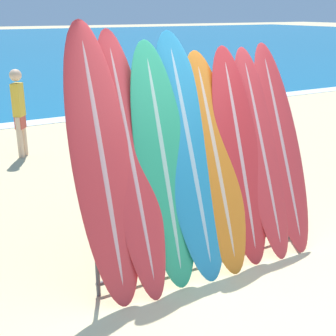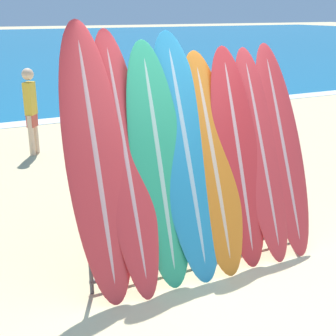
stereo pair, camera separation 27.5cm
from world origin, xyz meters
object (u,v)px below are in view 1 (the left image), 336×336
Objects in this scene: surfboard_slot_6 at (262,152)px; surfboard_slot_7 at (282,147)px; person_mid_beach at (19,110)px; surfboard_slot_1 at (131,163)px; surfboard_slot_4 at (215,162)px; surfboard_slot_2 at (164,165)px; surfboard_slot_0 at (102,164)px; surfboard_rack at (206,225)px; surfboard_slot_5 at (239,156)px; surfboard_slot_3 at (190,155)px.

surfboard_slot_7 is (0.30, 0.01, 0.02)m from surfboard_slot_6.
surfboard_slot_6 reaches higher than person_mid_beach.
surfboard_slot_1 reaches higher than surfboard_slot_7.
surfboard_slot_1 is 4.78m from person_mid_beach.
surfboard_slot_7 is 1.40× the size of person_mid_beach.
surfboard_slot_2 is at bearing 178.88° from surfboard_slot_4.
surfboard_slot_4 is at bearing -178.54° from surfboard_slot_7.
person_mid_beach is at bearing 107.78° from surfboard_slot_6.
surfboard_slot_0 reaches higher than surfboard_slot_1.
surfboard_slot_6 is at bearing 6.68° from surfboard_rack.
person_mid_beach is at bearing 110.97° from surfboard_slot_7.
person_mid_beach reaches higher than surfboard_rack.
surfboard_slot_0 is at bearing 173.34° from surfboard_rack.
surfboard_slot_5 reaches higher than surfboard_slot_4.
surfboard_slot_4 is 4.92m from person_mid_beach.
person_mid_beach is at bearing 93.77° from surfboard_slot_2.
surfboard_slot_7 is at bearing 2.35° from surfboard_slot_6.
person_mid_beach is (0.01, 4.77, -0.34)m from surfboard_slot_1.
surfboard_slot_2 is 1.05× the size of surfboard_slot_4.
surfboard_slot_7 is 5.15m from person_mid_beach.
surfboard_slot_2 reaches higher than surfboard_slot_5.
person_mid_beach is at bearing 104.28° from surfboard_slot_5.
surfboard_slot_4 is at bearing -7.38° from surfboard_slot_3.
surfboard_slot_3 is at bearing -1.53° from surfboard_slot_1.
surfboard_slot_0 is 1.53m from surfboard_slot_5.
surfboard_slot_6 is (0.91, -0.03, -0.10)m from surfboard_slot_3.
surfboard_slot_6 is at bearing 1.03° from surfboard_slot_4.
surfboard_slot_7 is (1.07, 0.10, 0.67)m from surfboard_rack.
surfboard_slot_5 is 1.00× the size of surfboard_slot_7.
surfboard_rack is at bearing -9.83° from surfboard_slot_1.
surfboard_slot_1 is at bearing 178.41° from surfboard_slot_6.
surfboard_rack is 0.98× the size of surfboard_slot_0.
surfboard_slot_1 is 1.05× the size of surfboard_slot_2.
surfboard_slot_2 is at bearing -175.30° from surfboard_slot_3.
surfboard_slot_7 is (1.85, -0.03, -0.09)m from surfboard_slot_1.
surfboard_slot_1 is at bearing 179.04° from surfboard_slot_7.
surfboard_slot_6 is (1.84, -0.03, -0.15)m from surfboard_slot_0.
surfboard_slot_2 is (-0.45, 0.09, 0.71)m from surfboard_rack.
surfboard_slot_0 is at bearing 179.54° from surfboard_slot_3.
surfboard_slot_1 is at bearing -142.60° from person_mid_beach.
surfboard_slot_5 is (0.31, -0.00, 0.02)m from surfboard_slot_4.
surfboard_slot_1 is 0.64m from surfboard_slot_3.
surfboard_slot_4 is at bearing -1.12° from surfboard_slot_2.
surfboard_slot_2 is 1.23m from surfboard_slot_6.
surfboard_rack is 1.27m from surfboard_slot_7.
surfboard_slot_7 is at bearing -0.58° from surfboard_slot_0.
surfboard_slot_3 is at bearing 178.36° from surfboard_slot_6.
surfboard_slot_4 is 0.31m from surfboard_slot_5.
surfboard_slot_4 is 0.92m from surfboard_slot_7.
surfboard_slot_0 is 1.14× the size of surfboard_slot_4.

